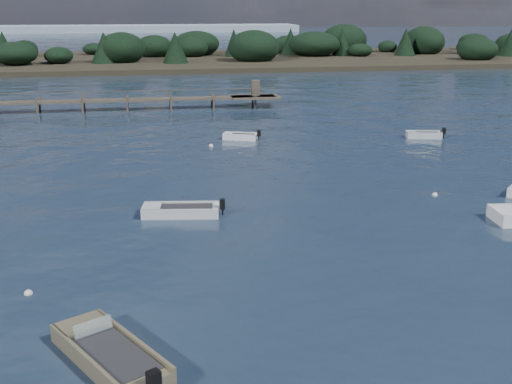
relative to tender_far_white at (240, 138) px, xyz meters
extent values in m
plane|color=#152132|center=(-0.02, 28.10, -0.14)|extent=(400.00, 400.00, 0.00)
cube|color=white|center=(9.92, -21.71, 0.41)|extent=(1.43, 1.88, 0.15)
cube|color=white|center=(-0.01, 0.00, -0.06)|extent=(2.81, 1.92, 0.61)
cube|color=white|center=(-0.93, 0.36, 0.30)|extent=(0.92, 1.10, 0.12)
cube|color=#242426|center=(0.19, -0.07, 0.23)|extent=(1.95, 1.42, 0.10)
cube|color=white|center=(-0.18, -0.43, 0.30)|extent=(2.46, 1.05, 0.12)
cube|color=white|center=(0.16, 0.44, 0.30)|extent=(2.46, 1.05, 0.12)
cube|color=black|center=(1.38, -0.54, 0.41)|extent=(0.33, 0.36, 0.48)
cylinder|color=black|center=(1.38, -0.54, -0.01)|extent=(0.11, 0.11, 0.48)
cube|color=#746B4D|center=(-8.60, -31.45, -0.04)|extent=(3.79, 4.86, 0.70)
cube|color=#746B4D|center=(-9.48, -29.93, 0.37)|extent=(1.89, 1.73, 0.14)
cube|color=#242426|center=(-8.42, -31.77, 0.29)|extent=(2.76, 3.41, 0.12)
cube|color=#746B4D|center=(-9.29, -31.85, 0.37)|extent=(2.41, 4.07, 0.14)
cube|color=#746B4D|center=(-7.92, -31.05, 0.37)|extent=(2.41, 4.07, 0.14)
cube|color=black|center=(-7.34, -33.65, 0.49)|extent=(0.44, 0.41, 0.55)
cube|color=silver|center=(-9.11, -30.57, 0.61)|extent=(1.15, 0.75, 0.42)
cube|color=#B4BABC|center=(14.41, -1.90, -0.05)|extent=(2.87, 1.66, 0.63)
cube|color=#B4BABC|center=(13.42, -1.66, 0.32)|extent=(0.85, 1.09, 0.13)
cube|color=#242426|center=(14.62, -1.94, 0.24)|extent=(1.98, 1.26, 0.11)
cube|color=#B4BABC|center=(14.30, -2.37, 0.32)|extent=(2.65, 0.72, 0.13)
cube|color=#B4BABC|center=(14.52, -1.42, 0.32)|extent=(2.65, 0.72, 0.13)
cube|color=black|center=(15.92, -2.25, 0.42)|extent=(0.31, 0.35, 0.49)
cylinder|color=black|center=(15.92, -2.25, -0.01)|extent=(0.11, 0.11, 0.49)
cube|color=#B4BABC|center=(-5.71, -17.98, -0.05)|extent=(3.98, 1.97, 0.64)
cube|color=#B4BABC|center=(-7.14, -17.77, 0.32)|extent=(1.09, 1.42, 0.13)
cube|color=#242426|center=(-5.41, -18.02, 0.25)|extent=(2.73, 1.51, 0.11)
cube|color=#B4BABC|center=(-5.80, -18.64, 0.32)|extent=(3.79, 0.64, 0.13)
cube|color=#B4BABC|center=(-5.61, -17.31, 0.32)|extent=(3.79, 0.64, 0.13)
cube|color=black|center=(-3.62, -18.27, 0.43)|extent=(0.29, 0.34, 0.50)
cylinder|color=black|center=(-3.62, -18.27, -0.01)|extent=(0.10, 0.10, 0.50)
sphere|color=silver|center=(-11.78, -26.16, -0.14)|extent=(0.32, 0.32, 0.32)
sphere|color=silver|center=(-2.51, -1.99, -0.14)|extent=(0.32, 0.32, 0.32)
sphere|color=silver|center=(8.43, -16.89, -0.14)|extent=(0.32, 0.32, 0.32)
cube|color=#4C4338|center=(3.98, 16.10, 0.86)|extent=(5.00, 3.20, 0.18)
cube|color=#4C4338|center=(3.98, 16.10, 1.76)|extent=(0.80, 0.80, 1.60)
cylinder|color=#4C4338|center=(-17.49, 15.25, 0.26)|extent=(0.20, 0.20, 2.20)
cylinder|color=#4C4338|center=(-17.49, 16.96, 0.26)|extent=(0.20, 0.20, 2.20)
cylinder|color=#4C4338|center=(-13.22, 15.25, 0.26)|extent=(0.20, 0.20, 2.20)
cylinder|color=#4C4338|center=(-13.22, 16.96, 0.26)|extent=(0.20, 0.20, 2.20)
cylinder|color=#4C4338|center=(-8.96, 15.25, 0.26)|extent=(0.20, 0.20, 2.20)
cylinder|color=#4C4338|center=(-8.96, 16.96, 0.26)|extent=(0.20, 0.20, 2.20)
cylinder|color=#4C4338|center=(-4.69, 15.25, 0.26)|extent=(0.20, 0.20, 2.20)
cylinder|color=#4C4338|center=(-4.69, 16.96, 0.26)|extent=(0.20, 0.20, 2.20)
cylinder|color=#4C4338|center=(-0.42, 15.25, 0.26)|extent=(0.20, 0.20, 2.20)
cylinder|color=#4C4338|center=(-0.42, 16.96, 0.26)|extent=(0.20, 0.20, 2.20)
cylinder|color=#4C4338|center=(3.84, 15.25, 0.26)|extent=(0.20, 0.20, 2.20)
cylinder|color=#4C4338|center=(3.84, 16.96, 0.26)|extent=(0.20, 0.20, 2.20)
cube|color=black|center=(24.98, 68.10, -0.14)|extent=(190.00, 40.00, 1.60)
ellipsoid|color=black|center=(24.98, 68.10, 2.66)|extent=(180.50, 36.00, 4.40)
camera|label=1|loc=(-7.21, -48.80, 10.13)|focal=45.00mm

